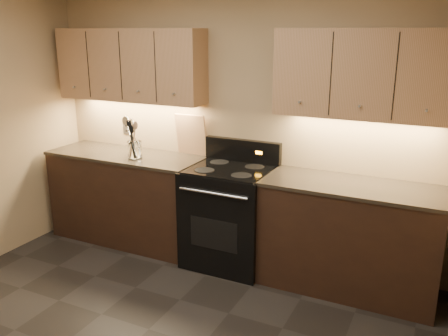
{
  "coord_description": "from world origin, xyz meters",
  "views": [
    {
      "loc": [
        1.83,
        -2.04,
        2.13
      ],
      "look_at": [
        0.13,
        1.45,
        1.0
      ],
      "focal_mm": 38.0,
      "sensor_mm": 36.0,
      "label": 1
    }
  ],
  "objects": [
    {
      "name": "utensil_crock",
      "position": [
        -0.91,
        1.6,
        1.01
      ],
      "size": [
        0.16,
        0.16,
        0.17
      ],
      "color": "white",
      "rests_on": "counter_left"
    },
    {
      "name": "wooden_spoon",
      "position": [
        -0.95,
        1.59,
        1.12
      ],
      "size": [
        0.12,
        0.09,
        0.35
      ],
      "primitive_type": null,
      "rotation": [
        -0.05,
        0.16,
        0.21
      ],
      "color": "tan",
      "rests_on": "utensil_crock"
    },
    {
      "name": "outlet_plate",
      "position": [
        -1.3,
        1.99,
        1.12
      ],
      "size": [
        0.08,
        0.01,
        0.12
      ],
      "primitive_type": "cube",
      "color": "#B2B5BA",
      "rests_on": "wall_back"
    },
    {
      "name": "black_turner",
      "position": [
        -0.9,
        1.58,
        1.13
      ],
      "size": [
        0.16,
        0.11,
        0.38
      ],
      "primitive_type": null,
      "rotation": [
        -0.06,
        -0.13,
        0.43
      ],
      "color": "black",
      "rests_on": "utensil_crock"
    },
    {
      "name": "steel_skimmer",
      "position": [
        -0.89,
        1.6,
        1.14
      ],
      "size": [
        0.25,
        0.14,
        0.4
      ],
      "primitive_type": null,
      "rotation": [
        -0.06,
        -0.41,
        -0.12
      ],
      "color": "silver",
      "rests_on": "utensil_crock"
    },
    {
      "name": "steel_spatula",
      "position": [
        -0.88,
        1.62,
        1.14
      ],
      "size": [
        0.22,
        0.17,
        0.39
      ],
      "primitive_type": null,
      "rotation": [
        -0.03,
        -0.35,
        -0.39
      ],
      "color": "silver",
      "rests_on": "utensil_crock"
    },
    {
      "name": "counter_right",
      "position": [
        1.18,
        1.7,
        0.47
      ],
      "size": [
        1.46,
        0.62,
        0.93
      ],
      "color": "black",
      "rests_on": "ground"
    },
    {
      "name": "upper_cab_right",
      "position": [
        1.18,
        1.85,
        1.8
      ],
      "size": [
        1.44,
        0.3,
        0.7
      ],
      "primitive_type": "cube",
      "color": "#A87954",
      "rests_on": "wall_back"
    },
    {
      "name": "counter_left",
      "position": [
        -1.1,
        1.7,
        0.47
      ],
      "size": [
        1.62,
        0.62,
        0.93
      ],
      "color": "black",
      "rests_on": "ground"
    },
    {
      "name": "wall_back",
      "position": [
        0.0,
        2.0,
        1.3
      ],
      "size": [
        4.0,
        0.04,
        2.6
      ],
      "primitive_type": "cube",
      "color": "tan",
      "rests_on": "ground"
    },
    {
      "name": "stove",
      "position": [
        0.08,
        1.68,
        0.48
      ],
      "size": [
        0.76,
        0.68,
        1.14
      ],
      "color": "black",
      "rests_on": "ground"
    },
    {
      "name": "upper_cab_left",
      "position": [
        -1.1,
        1.85,
        1.8
      ],
      "size": [
        1.6,
        0.3,
        0.7
      ],
      "primitive_type": "cube",
      "color": "#A87954",
      "rests_on": "wall_back"
    },
    {
      "name": "black_spoon",
      "position": [
        -0.92,
        1.62,
        1.1
      ],
      "size": [
        0.08,
        0.1,
        0.31
      ],
      "primitive_type": null,
      "rotation": [
        0.11,
        -0.04,
        -0.06
      ],
      "color": "black",
      "rests_on": "utensil_crock"
    },
    {
      "name": "cutting_board",
      "position": [
        -0.48,
        1.96,
        1.13
      ],
      "size": [
        0.33,
        0.08,
        0.41
      ],
      "primitive_type": "cube",
      "rotation": [
        0.16,
        0.0,
        0.0
      ],
      "color": "tan",
      "rests_on": "counter_left"
    }
  ]
}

